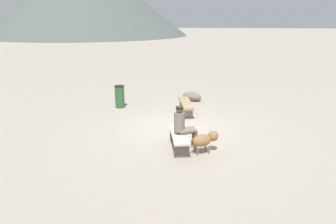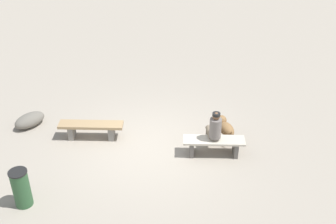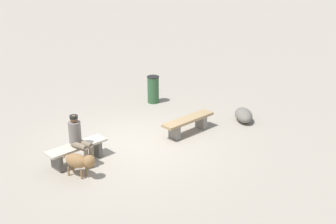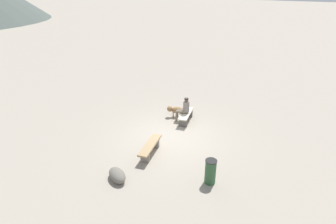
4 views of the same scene
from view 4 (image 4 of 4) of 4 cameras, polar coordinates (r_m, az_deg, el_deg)
ground at (r=12.72m, az=0.68°, el=-5.15°), size 210.00×210.00×0.06m
bench_left at (r=11.36m, az=-3.66°, el=-7.19°), size 1.78×0.74×0.46m
bench_right at (r=13.93m, az=3.67°, el=-0.72°), size 1.63×0.75×0.46m
seated_person at (r=13.79m, az=3.25°, el=0.77°), size 0.45×0.66×1.25m
dog at (r=14.35m, az=1.42°, el=0.47°), size 0.63×0.79×0.60m
trash_bin at (r=9.91m, az=8.66°, el=-11.93°), size 0.41×0.41×0.92m
boulder at (r=10.24m, az=-10.34°, el=-12.57°), size 0.87×1.04×0.38m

